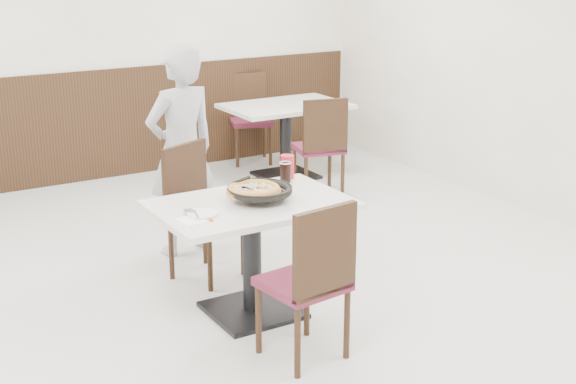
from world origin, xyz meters
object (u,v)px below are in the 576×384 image
pizza (254,192)px  bg_table_right (286,141)px  pizza_pan (260,194)px  side_plate (202,214)px  chair_near (303,279)px  chair_far (206,214)px  main_table (252,258)px  red_cup (287,167)px  diner_person (182,151)px  bg_chair_right_near (318,146)px  bg_chair_right_far (251,119)px  cola_glass (285,173)px

pizza → bg_table_right: pizza is taller
pizza_pan → side_plate: size_ratio=1.79×
chair_near → chair_far: 1.33m
main_table → red_cup: size_ratio=7.50×
diner_person → bg_chair_right_near: (1.69, 0.71, -0.32)m
pizza → bg_table_right: size_ratio=0.29×
side_plate → diner_person: bearing=71.3°
main_table → chair_far: chair_far is taller
main_table → pizza: 0.44m
chair_far → pizza_pan: 0.75m
chair_near → bg_table_right: 3.74m
red_cup → bg_chair_right_far: bg_chair_right_far is taller
red_cup → bg_chair_right_far: size_ratio=0.17×
cola_glass → red_cup: 0.10m
bg_table_right → red_cup: bearing=-120.6°
cola_glass → bg_chair_right_near: bearing=51.0°
diner_person → bg_chair_right_far: size_ratio=1.68×
cola_glass → bg_chair_right_near: bg_chair_right_near is taller
main_table → bg_table_right: size_ratio=1.00×
pizza_pan → pizza: 0.04m
side_plate → bg_chair_right_far: 4.01m
diner_person → bg_table_right: bearing=-150.4°
chair_near → diner_person: size_ratio=0.59×
main_table → side_plate: 0.54m
cola_glass → bg_chair_right_far: bearing=65.7°
pizza → bg_chair_right_far: (1.75, 3.29, -0.34)m
pizza → red_cup: bearing=36.8°
pizza → red_cup: red_cup is taller
chair_near → red_cup: bearing=56.5°
pizza → cola_glass: cola_glass is taller
red_cup → main_table: bearing=-143.5°
diner_person → bg_table_right: size_ratio=1.33×
pizza → red_cup: (0.44, 0.33, 0.02)m
main_table → chair_far: 0.69m
diner_person → bg_chair_right_near: diner_person is taller
side_plate → pizza: bearing=12.8°
bg_table_right → bg_chair_right_far: size_ratio=1.26×
cola_glass → bg_table_right: 2.77m
diner_person → chair_far: bearing=74.1°
bg_chair_right_near → bg_table_right: bearing=100.1°
chair_far → bg_chair_right_near: bearing=-167.8°
side_plate → bg_table_right: size_ratio=0.15×
pizza → bg_table_right: (1.78, 2.60, -0.44)m
pizza → bg_chair_right_near: size_ratio=0.36×
red_cup → bg_chair_right_far: (1.31, 2.96, -0.35)m
chair_near → red_cup: chair_near is taller
bg_table_right → bg_chair_right_far: bearing=92.5°
diner_person → side_plate: bearing=62.3°
cola_glass → red_cup: (0.06, 0.08, 0.02)m
chair_near → cola_glass: 1.06m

